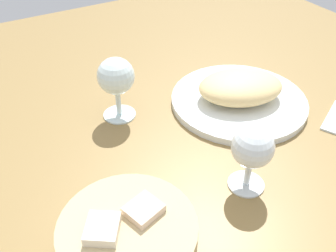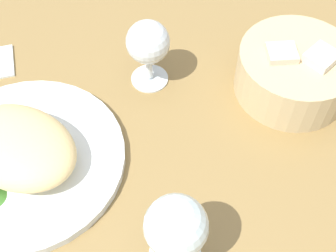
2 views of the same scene
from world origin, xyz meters
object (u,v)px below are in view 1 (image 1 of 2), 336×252
at_px(wine_glass_far, 252,150).
at_px(plate, 239,101).
at_px(wine_glass_near, 116,79).
at_px(bread_basket, 129,242).

bearing_deg(wine_glass_far, plate, -125.47).
height_order(wine_glass_near, wine_glass_far, wine_glass_near).
distance_m(bread_basket, wine_glass_near, 0.33).
height_order(plate, wine_glass_far, wine_glass_far).
xyz_separation_m(wine_glass_near, wine_glass_far, (-0.10, 0.27, -0.01)).
distance_m(plate, wine_glass_far, 0.24).
distance_m(plate, bread_basket, 0.41).
xyz_separation_m(plate, bread_basket, (0.35, 0.21, 0.03)).
relative_size(plate, bread_basket, 1.61).
bearing_deg(wine_glass_near, wine_glass_far, 109.61).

